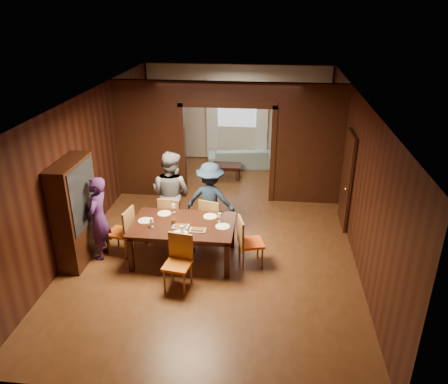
# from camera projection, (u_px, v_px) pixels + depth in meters

# --- Properties ---
(floor) EXTENTS (9.00, 9.00, 0.00)m
(floor) POSITION_uv_depth(u_px,v_px,m) (220.00, 228.00, 9.63)
(floor) COLOR #513016
(floor) RESTS_ON ground
(ceiling) EXTENTS (5.50, 9.00, 0.02)m
(ceiling) POSITION_uv_depth(u_px,v_px,m) (219.00, 96.00, 8.44)
(ceiling) COLOR silver
(ceiling) RESTS_ON room_walls
(room_walls) EXTENTS (5.52, 9.01, 2.90)m
(room_walls) POSITION_uv_depth(u_px,v_px,m) (229.00, 137.00, 10.72)
(room_walls) COLOR black
(room_walls) RESTS_ON floor
(person_purple) EXTENTS (0.41, 0.62, 1.66)m
(person_purple) POSITION_uv_depth(u_px,v_px,m) (99.00, 218.00, 8.25)
(person_purple) COLOR #3E1D56
(person_purple) RESTS_ON floor
(person_grey) EXTENTS (1.09, 0.98, 1.84)m
(person_grey) POSITION_uv_depth(u_px,v_px,m) (171.00, 194.00, 9.05)
(person_grey) COLOR #595A60
(person_grey) RESTS_ON floor
(person_navy) EXTENTS (1.12, 0.75, 1.61)m
(person_navy) POSITION_uv_depth(u_px,v_px,m) (211.00, 199.00, 9.07)
(person_navy) COLOR #1C2C46
(person_navy) RESTS_ON floor
(sofa) EXTENTS (2.05, 1.07, 0.57)m
(sofa) POSITION_uv_depth(u_px,v_px,m) (241.00, 157.00, 12.98)
(sofa) COLOR #99C0C9
(sofa) RESTS_ON floor
(serving_bowl) EXTENTS (0.28, 0.28, 0.07)m
(serving_bowl) POSITION_uv_depth(u_px,v_px,m) (187.00, 219.00, 8.32)
(serving_bowl) COLOR black
(serving_bowl) RESTS_ON dining_table
(dining_table) EXTENTS (1.93, 1.20, 0.76)m
(dining_table) POSITION_uv_depth(u_px,v_px,m) (184.00, 241.00, 8.36)
(dining_table) COLOR black
(dining_table) RESTS_ON floor
(coffee_table) EXTENTS (0.80, 0.50, 0.40)m
(coffee_table) POSITION_uv_depth(u_px,v_px,m) (227.00, 171.00, 12.17)
(coffee_table) COLOR black
(coffee_table) RESTS_ON floor
(chair_left) EXTENTS (0.50, 0.50, 0.97)m
(chair_left) POSITION_uv_depth(u_px,v_px,m) (121.00, 231.00, 8.51)
(chair_left) COLOR #C95513
(chair_left) RESTS_ON floor
(chair_right) EXTENTS (0.54, 0.54, 0.97)m
(chair_right) POSITION_uv_depth(u_px,v_px,m) (251.00, 241.00, 8.15)
(chair_right) COLOR #F15916
(chair_right) RESTS_ON floor
(chair_far_l) EXTENTS (0.47, 0.47, 0.97)m
(chair_far_l) POSITION_uv_depth(u_px,v_px,m) (172.00, 217.00, 9.06)
(chair_far_l) COLOR red
(chair_far_l) RESTS_ON floor
(chair_far_r) EXTENTS (0.54, 0.54, 0.97)m
(chair_far_r) POSITION_uv_depth(u_px,v_px,m) (213.00, 219.00, 8.97)
(chair_far_r) COLOR #E75115
(chair_far_r) RESTS_ON floor
(chair_near) EXTENTS (0.50, 0.50, 0.97)m
(chair_near) POSITION_uv_depth(u_px,v_px,m) (177.00, 264.00, 7.47)
(chair_near) COLOR #C86412
(chair_near) RESTS_ON floor
(hutch) EXTENTS (0.40, 1.20, 2.00)m
(hutch) POSITION_uv_depth(u_px,v_px,m) (75.00, 212.00, 8.11)
(hutch) COLOR black
(hutch) RESTS_ON floor
(door_right) EXTENTS (0.06, 0.90, 2.10)m
(door_right) POSITION_uv_depth(u_px,v_px,m) (347.00, 180.00, 9.38)
(door_right) COLOR black
(door_right) RESTS_ON floor
(window_far) EXTENTS (1.20, 0.03, 1.30)m
(window_far) POSITION_uv_depth(u_px,v_px,m) (237.00, 105.00, 12.95)
(window_far) COLOR silver
(window_far) RESTS_ON back_wall
(curtain_left) EXTENTS (0.35, 0.06, 2.40)m
(curtain_left) POSITION_uv_depth(u_px,v_px,m) (212.00, 120.00, 13.18)
(curtain_left) COLOR white
(curtain_left) RESTS_ON back_wall
(curtain_right) EXTENTS (0.35, 0.06, 2.40)m
(curtain_right) POSITION_uv_depth(u_px,v_px,m) (262.00, 121.00, 13.03)
(curtain_right) COLOR white
(curtain_right) RESTS_ON back_wall
(plate_left) EXTENTS (0.27, 0.27, 0.01)m
(plate_left) POSITION_uv_depth(u_px,v_px,m) (145.00, 221.00, 8.30)
(plate_left) COLOR silver
(plate_left) RESTS_ON dining_table
(plate_far_l) EXTENTS (0.27, 0.27, 0.01)m
(plate_far_l) POSITION_uv_depth(u_px,v_px,m) (164.00, 213.00, 8.58)
(plate_far_l) COLOR white
(plate_far_l) RESTS_ON dining_table
(plate_far_r) EXTENTS (0.27, 0.27, 0.01)m
(plate_far_r) POSITION_uv_depth(u_px,v_px,m) (210.00, 216.00, 8.46)
(plate_far_r) COLOR white
(plate_far_r) RESTS_ON dining_table
(plate_right) EXTENTS (0.27, 0.27, 0.01)m
(plate_right) POSITION_uv_depth(u_px,v_px,m) (223.00, 226.00, 8.09)
(plate_right) COLOR white
(plate_right) RESTS_ON dining_table
(plate_near) EXTENTS (0.27, 0.27, 0.01)m
(plate_near) POSITION_uv_depth(u_px,v_px,m) (180.00, 233.00, 7.86)
(plate_near) COLOR silver
(plate_near) RESTS_ON dining_table
(platter_a) EXTENTS (0.30, 0.20, 0.04)m
(platter_a) POSITION_uv_depth(u_px,v_px,m) (181.00, 226.00, 8.09)
(platter_a) COLOR gray
(platter_a) RESTS_ON dining_table
(platter_b) EXTENTS (0.30, 0.20, 0.04)m
(platter_b) POSITION_uv_depth(u_px,v_px,m) (198.00, 230.00, 7.96)
(platter_b) COLOR slate
(platter_b) RESTS_ON dining_table
(wineglass_left) EXTENTS (0.08, 0.08, 0.18)m
(wineglass_left) POSITION_uv_depth(u_px,v_px,m) (152.00, 223.00, 8.05)
(wineglass_left) COLOR white
(wineglass_left) RESTS_ON dining_table
(wineglass_far) EXTENTS (0.08, 0.08, 0.18)m
(wineglass_far) POSITION_uv_depth(u_px,v_px,m) (174.00, 208.00, 8.60)
(wineglass_far) COLOR silver
(wineglass_far) RESTS_ON dining_table
(wineglass_right) EXTENTS (0.08, 0.08, 0.18)m
(wineglass_right) POSITION_uv_depth(u_px,v_px,m) (220.00, 217.00, 8.24)
(wineglass_right) COLOR white
(wineglass_right) RESTS_ON dining_table
(tumbler) EXTENTS (0.07, 0.07, 0.14)m
(tumbler) POSITION_uv_depth(u_px,v_px,m) (182.00, 229.00, 7.86)
(tumbler) COLOR silver
(tumbler) RESTS_ON dining_table
(condiment_jar) EXTENTS (0.08, 0.08, 0.11)m
(condiment_jar) POSITION_uv_depth(u_px,v_px,m) (174.00, 221.00, 8.17)
(condiment_jar) COLOR #4C2C11
(condiment_jar) RESTS_ON dining_table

